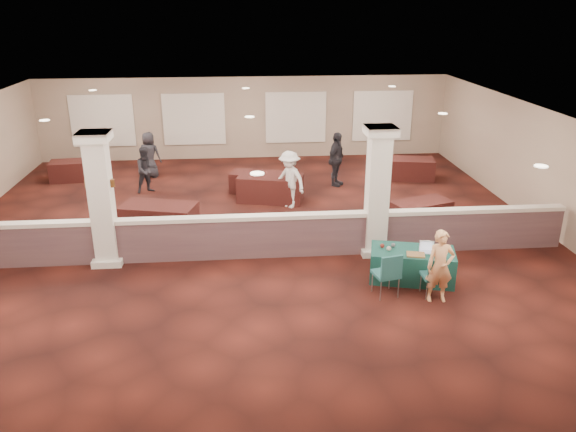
{
  "coord_description": "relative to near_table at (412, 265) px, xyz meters",
  "views": [
    {
      "loc": [
        -0.3,
        -14.09,
        5.89
      ],
      "look_at": [
        0.79,
        -2.0,
        1.25
      ],
      "focal_mm": 35.0,
      "sensor_mm": 36.0,
      "label": 1
    }
  ],
  "objects": [
    {
      "name": "conf_chair_side",
      "position": [
        -0.75,
        -0.74,
        0.24
      ],
      "size": [
        0.59,
        0.6,
        1.0
      ],
      "rotation": [
        0.0,
        0.0,
        0.21
      ],
      "color": "#1F585C",
      "rests_on": "ground"
    },
    {
      "name": "knitting",
      "position": [
        -0.01,
        -0.25,
        0.37
      ],
      "size": [
        0.45,
        0.38,
        0.03
      ],
      "primitive_type": "cube",
      "rotation": [
        0.0,
        0.0,
        -0.25
      ],
      "color": "#B26B1C",
      "rests_on": "near_table"
    },
    {
      "name": "conf_chair_main",
      "position": [
        0.23,
        -0.85,
        0.19
      ],
      "size": [
        0.47,
        0.48,
        0.92
      ],
      "rotation": [
        0.0,
        0.0,
        0.03
      ],
      "color": "#1F585C",
      "rests_on": "ground"
    },
    {
      "name": "laptop_screen",
      "position": [
        0.3,
        -0.01,
        0.48
      ],
      "size": [
        0.31,
        0.09,
        0.21
      ],
      "primitive_type": "cube",
      "rotation": [
        0.0,
        0.0,
        -0.25
      ],
      "color": "silver",
      "rests_on": "near_table"
    },
    {
      "name": "attendee_b",
      "position": [
        -2.3,
        5.04,
        0.52
      ],
      "size": [
        1.14,
        1.17,
        1.75
      ],
      "primitive_type": "imported",
      "rotation": [
        0.0,
        0.0,
        -0.82
      ],
      "color": "#B8B8B4",
      "rests_on": "ground"
    },
    {
      "name": "attendee_a",
      "position": [
        -6.82,
        6.87,
        0.41
      ],
      "size": [
        0.83,
        0.7,
        1.52
      ],
      "primitive_type": "imported",
      "rotation": [
        0.0,
        0.0,
        0.48
      ],
      "color": "black",
      "rests_on": "ground"
    },
    {
      "name": "far_table_front_left",
      "position": [
        -6.0,
        3.3,
        0.05
      ],
      "size": [
        2.17,
        1.47,
        0.8
      ],
      "primitive_type": "cube",
      "rotation": [
        0.0,
        0.0,
        -0.26
      ],
      "color": "black",
      "rests_on": "ground"
    },
    {
      "name": "attendee_d",
      "position": [
        -6.96,
        8.61,
        0.46
      ],
      "size": [
        0.88,
        0.61,
        1.63
      ],
      "primitive_type": "imported",
      "rotation": [
        0.0,
        0.0,
        2.91
      ],
      "color": "black",
      "rests_on": "ground"
    },
    {
      "name": "far_table_back_left",
      "position": [
        -9.53,
        8.49,
        -0.01
      ],
      "size": [
        1.79,
        1.04,
        0.69
      ],
      "primitive_type": "cube",
      "rotation": [
        0.0,
        0.0,
        0.11
      ],
      "color": "black",
      "rests_on": "ground"
    },
    {
      "name": "far_table_front_right",
      "position": [
        1.25,
        3.3,
        -0.02
      ],
      "size": [
        1.84,
        1.34,
        0.67
      ],
      "primitive_type": "cube",
      "rotation": [
        0.0,
        0.0,
        0.34
      ],
      "color": "black",
      "rests_on": "ground"
    },
    {
      "name": "yarn_red",
      "position": [
        -0.65,
        0.22,
        0.4
      ],
      "size": [
        0.1,
        0.1,
        0.1
      ],
      "primitive_type": "sphere",
      "color": "#5E2012",
      "rests_on": "near_table"
    },
    {
      "name": "far_table_front_center",
      "position": [
        -2.84,
        5.68,
        0.05
      ],
      "size": [
        2.18,
        1.46,
        0.81
      ],
      "primitive_type": "cube",
      "rotation": [
        0.0,
        0.0,
        -0.25
      ],
      "color": "black",
      "rests_on": "ground"
    },
    {
      "name": "wall_front",
      "position": [
        -3.5,
        -5.0,
        1.25
      ],
      "size": [
        16.0,
        0.04,
        3.2
      ],
      "primitive_type": "cube",
      "color": "gray",
      "rests_on": "ground"
    },
    {
      "name": "woman",
      "position": [
        0.26,
        -0.99,
        0.43
      ],
      "size": [
        0.58,
        0.41,
        1.57
      ],
      "primitive_type": "imported",
      "rotation": [
        0.0,
        0.0,
        -0.05
      ],
      "color": "#EB9F66",
      "rests_on": "ground"
    },
    {
      "name": "sconce_right",
      "position": [
        -6.72,
        1.5,
        1.65
      ],
      "size": [
        0.12,
        0.12,
        0.18
      ],
      "color": "brown",
      "rests_on": "column_left"
    },
    {
      "name": "near_table",
      "position": [
        0.0,
        0.0,
        0.0
      ],
      "size": [
        2.01,
        1.35,
        0.71
      ],
      "primitive_type": "cube",
      "rotation": [
        0.0,
        0.0,
        -0.25
      ],
      "color": "#0F3729",
      "rests_on": "ground"
    },
    {
      "name": "yarn_grey",
      "position": [
        -0.39,
        0.22,
        0.4
      ],
      "size": [
        0.1,
        0.1,
        0.1
      ],
      "primitive_type": "sphere",
      "color": "#535258",
      "rests_on": "near_table"
    },
    {
      "name": "column_right",
      "position": [
        -0.5,
        1.5,
        1.28
      ],
      "size": [
        0.72,
        0.72,
        3.2
      ],
      "color": "silver",
      "rests_on": "ground"
    },
    {
      "name": "ceiling",
      "position": [
        -3.5,
        3.0,
        2.85
      ],
      "size": [
        16.0,
        16.0,
        0.02
      ],
      "primitive_type": "cube",
      "color": "silver",
      "rests_on": "wall_back"
    },
    {
      "name": "wall_back",
      "position": [
        -3.5,
        11.0,
        1.25
      ],
      "size": [
        16.0,
        0.04,
        3.2
      ],
      "primitive_type": "cube",
      "color": "gray",
      "rests_on": "ground"
    },
    {
      "name": "far_table_back_center",
      "position": [
        -3.27,
        6.6,
        -0.02
      ],
      "size": [
        1.79,
        1.22,
        0.66
      ],
      "primitive_type": "cube",
      "rotation": [
        0.0,
        0.0,
        -0.27
      ],
      "color": "black",
      "rests_on": "ground"
    },
    {
      "name": "column_left",
      "position": [
        -7.0,
        1.5,
        1.28
      ],
      "size": [
        0.72,
        0.72,
        3.2
      ],
      "color": "silver",
      "rests_on": "ground"
    },
    {
      "name": "sconce_left",
      "position": [
        -7.28,
        1.5,
        1.65
      ],
      "size": [
        0.12,
        0.12,
        0.18
      ],
      "color": "brown",
      "rests_on": "column_left"
    },
    {
      "name": "scissors",
      "position": [
        0.54,
        -0.42,
        0.36
      ],
      "size": [
        0.12,
        0.06,
        0.01
      ],
      "primitive_type": "cube",
      "rotation": [
        0.0,
        0.0,
        -0.25
      ],
      "color": "red",
      "rests_on": "near_table"
    },
    {
      "name": "attendee_c",
      "position": [
        -0.53,
        7.04,
        0.56
      ],
      "size": [
        1.02,
        1.18,
        1.84
      ],
      "primitive_type": "imported",
      "rotation": [
        0.0,
        0.0,
        0.99
      ],
      "color": "black",
      "rests_on": "ground"
    },
    {
      "name": "partition_wall",
      "position": [
        -3.5,
        1.5,
        0.21
      ],
      "size": [
        15.6,
        0.28,
        1.1
      ],
      "color": "#4D343D",
      "rests_on": "ground"
    },
    {
      "name": "laptop_base",
      "position": [
        0.27,
        -0.12,
        0.36
      ],
      "size": [
        0.37,
        0.3,
        0.02
      ],
      "primitive_type": "cube",
      "rotation": [
        0.0,
        0.0,
        -0.25
      ],
      "color": "silver",
      "rests_on": "near_table"
    },
    {
      "name": "ground",
      "position": [
        -3.5,
        3.0,
        -0.35
      ],
      "size": [
        16.0,
        16.0,
        0.0
      ],
      "primitive_type": "plane",
      "color": "#411610",
      "rests_on": "ground"
    },
    {
      "name": "yarn_cream",
      "position": [
        -0.54,
        0.04,
        0.41
      ],
      "size": [
        0.11,
        0.11,
        0.11
      ],
      "primitive_type": "sphere",
      "color": "beige",
      "rests_on": "near_table"
    },
    {
      "name": "far_table_back_right",
      "position": [
        2.14,
        7.58,
        0.01
      ],
      "size": [
        1.94,
        1.22,
        0.73
      ],
      "primitive_type": "cube",
      "rotation": [
        0.0,
        0.0,
        -0.19
      ],
      "color": "black",
      "rests_on": "ground"
    },
    {
      "name": "screen_glow",
      "position": [
        0.3,
        -0.02,
        0.46
      ],
      "size": [
        0.28,
        0.08,
        0.18
      ],
      "primitive_type": "cube",
      "rotation": [
        0.0,
        0.0,
        -0.25
      ],
      "color": "silver",
      "rests_on": "near_table"
    },
    {
      "name": "wall_right",
      "position": [
        4.5,
        3.0,
        1.25
      ],
      "size": [
        0.04,
        16.0,
        3.2
      ],
      "primitive_type": "cube",
      "color": "gray",
      "rests_on": "ground"
    }
  ]
}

